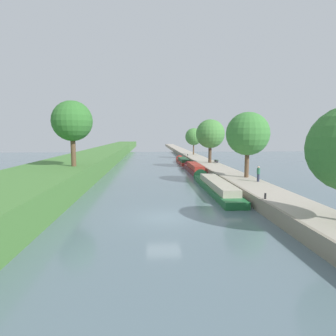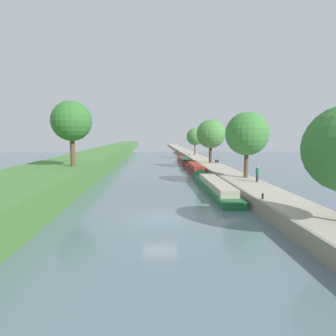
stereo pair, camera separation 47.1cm
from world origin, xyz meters
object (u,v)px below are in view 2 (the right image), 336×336
Objects in this scene: person_walking at (257,174)px; narrowboat_green at (213,185)px; narrowboat_red at (184,161)px; mooring_bollard_far at (189,155)px; narrowboat_maroon at (194,168)px; park_bench at (217,161)px; mooring_bollard_near at (263,196)px.

narrowboat_green is at bearing 167.93° from person_walking.
narrowboat_red is at bearing 89.85° from narrowboat_green.
narrowboat_green reaches higher than narrowboat_red.
person_walking reaches higher than mooring_bollard_far.
narrowboat_green is 1.29× the size of narrowboat_maroon.
narrowboat_red is 6.43m from mooring_bollard_far.
mooring_bollard_far is at bearing 100.29° from park_bench.
narrowboat_maroon is 20.60m from mooring_bollard_far.
narrowboat_red is (0.08, 30.06, -0.08)m from narrowboat_green.
narrowboat_maroon is at bearing 93.97° from mooring_bollard_near.
narrowboat_maroon is 17.21m from person_walking.
park_bench reaches higher than mooring_bollard_near.
person_walking is at bearing -12.07° from narrowboat_green.
park_bench is at bearing 88.93° from person_walking.
park_bench is at bearing -79.71° from mooring_bollard_far.
mooring_bollard_far reaches higher than narrowboat_maroon.
mooring_bollard_near and mooring_bollard_far have the same top height.
mooring_bollard_far is (1.89, 6.10, 0.82)m from narrowboat_red.
narrowboat_green is 11.20× the size of park_bench.
narrowboat_green is 30.06m from narrowboat_red.
person_walking reaches higher than narrowboat_green.
mooring_bollard_far is at bearing 86.89° from narrowboat_green.
park_bench is (2.96, -16.31, 0.12)m from mooring_bollard_far.
narrowboat_green is 37.32× the size of mooring_bollard_near.
person_walking is 3.69× the size of mooring_bollard_far.
narrowboat_maroon is at bearing 89.07° from narrowboat_green.
mooring_bollard_near reaches higher than narrowboat_maroon.
park_bench is at bearing -64.59° from narrowboat_red.
narrowboat_green is 4.85m from person_walking.
narrowboat_red is 39.21m from mooring_bollard_near.
narrowboat_maroon is 24.80m from mooring_bollard_near.
mooring_bollard_near is at bearing -87.24° from narrowboat_red.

